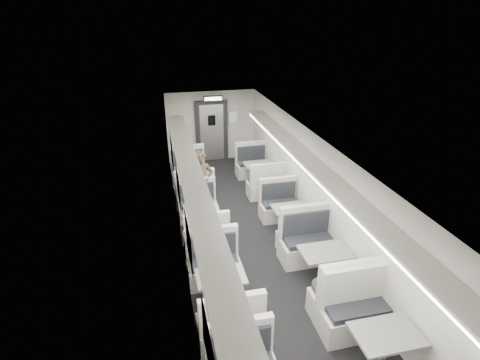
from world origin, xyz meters
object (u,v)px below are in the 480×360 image
booth_left_a (191,181)px  booth_right_a (258,174)px  passenger (201,183)px  booth_right_d (383,353)px  booth_right_c (324,268)px  booth_left_b (202,220)px  booth_left_c (221,292)px  exit_sign (213,98)px  booth_right_b (289,220)px  vestibule_door (212,132)px

booth_left_a → booth_right_a: 2.00m
booth_right_a → passenger: size_ratio=1.19×
booth_right_d → booth_right_c: bearing=90.0°
booth_left_b → booth_left_c: bearing=-90.0°
booth_right_c → passenger: bearing=119.2°
booth_left_c → passenger: bearing=87.7°
booth_left_c → passenger: passenger is taller
booth_left_b → exit_sign: size_ratio=3.15×
booth_left_a → passenger: size_ratio=1.24×
booth_left_b → booth_right_c: (2.00, -2.34, 0.05)m
booth_right_c → booth_left_a: bearing=113.7°
booth_left_a → booth_right_b: bearing=-53.0°
booth_left_b → booth_right_b: (2.00, -0.45, 0.00)m
exit_sign → booth_right_a: bearing=-62.1°
booth_right_a → booth_right_d: (0.00, -6.57, 0.04)m
booth_right_b → vestibule_door: 5.22m
booth_left_b → vestibule_door: 4.78m
booth_left_c → booth_right_b: booth_left_c is taller
booth_right_b → booth_right_d: size_ratio=0.87×
booth_left_b → booth_right_b: bearing=-12.7°
booth_left_b → exit_sign: (1.00, 4.14, 1.93)m
passenger → vestibule_door: (0.86, 3.64, 0.19)m
booth_left_a → exit_sign: (1.00, 1.93, 1.90)m
booth_left_b → booth_left_c: booth_left_c is taller
booth_right_a → booth_right_d: booth_right_d is taller
booth_left_c → booth_right_c: bearing=4.7°
booth_left_b → booth_left_a: bearing=90.0°
booth_right_c → booth_right_d: 1.98m
booth_left_a → booth_left_c: 4.71m
booth_left_c → booth_right_b: 2.87m
booth_right_b → booth_right_c: bearing=-90.0°
booth_left_c → booth_right_c: booth_right_c is taller
booth_left_b → booth_right_b: size_ratio=0.99×
booth_right_b → booth_right_c: 1.89m
booth_right_d → vestibule_door: 9.02m
booth_right_b → passenger: size_ratio=1.16×
booth_left_b → passenger: (0.14, 0.98, 0.50)m
booth_right_c → vestibule_door: 7.07m
booth_left_c → vestibule_door: vestibule_door is taller
booth_left_c → booth_right_b: size_ratio=1.05×
booth_right_a → booth_left_c: bearing=-112.8°
booth_right_d → booth_left_c: bearing=137.8°
booth_left_a → booth_right_b: size_ratio=1.07×
booth_right_d → passenger: (-1.86, 5.30, 0.44)m
booth_left_c → vestibule_door: 7.24m
booth_left_c → booth_right_a: size_ratio=1.02×
booth_right_d → passenger: passenger is taller
booth_right_a → exit_sign: exit_sign is taller
booth_left_c → booth_right_a: bearing=67.2°
booth_left_b → passenger: passenger is taller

